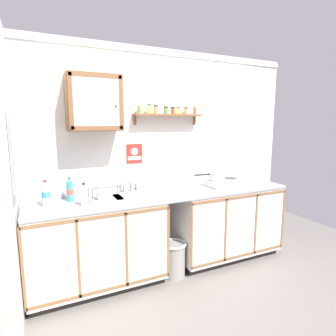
{
  "coord_description": "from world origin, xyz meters",
  "views": [
    {
      "loc": [
        -1.3,
        -2.39,
        1.7
      ],
      "look_at": [
        0.04,
        0.47,
        1.19
      ],
      "focal_mm": 29.91,
      "sensor_mm": 36.0,
      "label": 1
    }
  ],
  "objects": [
    {
      "name": "backsplash",
      "position": [
        0.0,
        0.63,
        0.97
      ],
      "size": [
        2.96,
        0.02,
        0.08
      ],
      "primitive_type": "cube",
      "color": "#9EA3A8",
      "rests_on": "countertop"
    },
    {
      "name": "dish_rack",
      "position": [
        -0.71,
        0.39,
        0.95
      ],
      "size": [
        0.34,
        0.25,
        0.17
      ],
      "color": "#B2B2B7",
      "rests_on": "countertop"
    },
    {
      "name": "countertop",
      "position": [
        0.0,
        0.36,
        0.91
      ],
      "size": [
        2.96,
        0.59,
        0.03
      ],
      "primitive_type": "cube",
      "color": "#9EA3A8",
      "rests_on": "lower_cabinet_run"
    },
    {
      "name": "saucepan",
      "position": [
        0.65,
        0.38,
        1.07
      ],
      "size": [
        0.4,
        0.21,
        0.09
      ],
      "color": "silver",
      "rests_on": "hot_plate_stove"
    },
    {
      "name": "hot_plate_stove",
      "position": [
        0.75,
        0.36,
        0.97
      ],
      "size": [
        0.41,
        0.27,
        0.09
      ],
      "color": "silver",
      "rests_on": "countertop"
    },
    {
      "name": "bottle_opaque_white_0",
      "position": [
        -0.93,
        0.25,
        1.03
      ],
      "size": [
        0.07,
        0.07,
        0.22
      ],
      "color": "white",
      "rests_on": "countertop"
    },
    {
      "name": "bottle_water_clear_2",
      "position": [
        -1.26,
        0.38,
        1.05
      ],
      "size": [
        0.07,
        0.07,
        0.25
      ],
      "color": "silver",
      "rests_on": "countertop"
    },
    {
      "name": "sink",
      "position": [
        -0.33,
        0.4,
        0.92
      ],
      "size": [
        0.56,
        0.43,
        0.45
      ],
      "color": "silver",
      "rests_on": "countertop"
    },
    {
      "name": "trash_bin",
      "position": [
        0.0,
        0.23,
        0.2
      ],
      "size": [
        0.29,
        0.29,
        0.39
      ],
      "color": "gray",
      "rests_on": "ground"
    },
    {
      "name": "bottle_detergent_teal_1",
      "position": [
        -1.04,
        0.47,
        1.04
      ],
      "size": [
        0.06,
        0.06,
        0.25
      ],
      "color": "teal",
      "rests_on": "countertop"
    },
    {
      "name": "lower_cabinet_run",
      "position": [
        -0.81,
        0.36,
        0.45
      ],
      "size": [
        1.37,
        0.57,
        0.9
      ],
      "color": "black",
      "rests_on": "ground"
    },
    {
      "name": "back_wall",
      "position": [
        0.0,
        0.67,
        1.28
      ],
      "size": [
        3.6,
        0.07,
        2.54
      ],
      "color": "silver",
      "rests_on": "ground"
    },
    {
      "name": "lower_cabinet_run_right",
      "position": [
        0.81,
        0.36,
        0.45
      ],
      "size": [
        1.36,
        0.57,
        0.9
      ],
      "color": "black",
      "rests_on": "ground"
    },
    {
      "name": "warning_sign",
      "position": [
        -0.3,
        0.64,
        1.35
      ],
      "size": [
        0.19,
        0.01,
        0.22
      ],
      "color": "#B2261E"
    },
    {
      "name": "window",
      "position": [
        -1.49,
        0.23,
        1.42
      ],
      "size": [
        0.03,
        0.8,
        0.74
      ],
      "color": "#262D38"
    },
    {
      "name": "wall_cabinet",
      "position": [
        -0.76,
        0.49,
        1.9
      ],
      "size": [
        0.53,
        0.32,
        0.55
      ],
      "color": "brown"
    },
    {
      "name": "floor",
      "position": [
        0.0,
        0.0,
        0.0
      ],
      "size": [
        6.0,
        6.0,
        0.0
      ],
      "primitive_type": "plane",
      "color": "slate",
      "rests_on": "ground"
    },
    {
      "name": "spice_shelf",
      "position": [
        0.09,
        0.57,
        1.81
      ],
      "size": [
        0.83,
        0.14,
        0.23
      ],
      "color": "brown"
    },
    {
      "name": "side_wall_left",
      "position": [
        -1.52,
        -0.28,
        1.27
      ],
      "size": [
        0.05,
        3.44,
        2.54
      ],
      "primitive_type": "cube",
      "color": "silver",
      "rests_on": "ground"
    }
  ]
}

